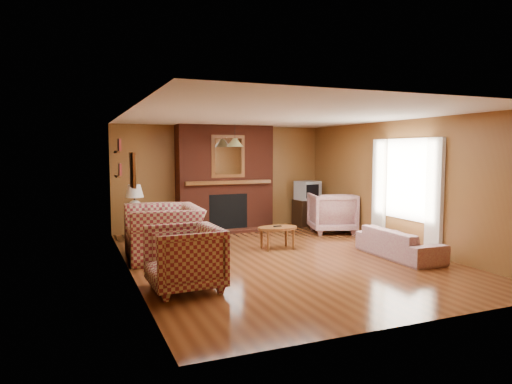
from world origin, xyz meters
name	(u,v)px	position (x,y,z in m)	size (l,w,h in m)	color
floor	(281,258)	(0.00, 0.00, 0.00)	(6.50, 6.50, 0.00)	#4F2711
ceiling	(281,116)	(0.00, 0.00, 2.40)	(6.50, 6.50, 0.00)	silver
wall_back	(221,177)	(0.00, 3.25, 1.20)	(6.50, 6.50, 0.00)	brown
wall_front	(417,211)	(0.00, -3.25, 1.20)	(6.50, 6.50, 0.00)	brown
wall_left	(128,193)	(-2.50, 0.00, 1.20)	(6.50, 6.50, 0.00)	brown
wall_right	(400,184)	(2.50, 0.00, 1.20)	(6.50, 6.50, 0.00)	brown
fireplace	(225,179)	(0.00, 2.98, 1.18)	(2.20, 0.82, 2.40)	#501D11
window_right	(405,188)	(2.45, -0.20, 1.13)	(0.10, 1.85, 2.00)	beige
bookshelf	(119,159)	(-2.44, 1.90, 1.67)	(0.09, 0.55, 0.71)	brown
botanical_print	(133,170)	(-2.47, -0.30, 1.55)	(0.05, 0.40, 0.50)	brown
pendant_light	(235,142)	(0.00, 2.30, 2.00)	(0.36, 0.36, 0.48)	black
plaid_loveseat	(164,232)	(-1.85, 0.75, 0.44)	(1.37, 1.19, 0.89)	maroon
plaid_armchair	(184,258)	(-1.95, -1.17, 0.43)	(0.91, 0.94, 0.85)	maroon
floral_sofa	(399,243)	(1.90, -0.73, 0.24)	(1.67, 0.65, 0.49)	#B5A68C
floral_armchair	(332,213)	(2.12, 1.78, 0.44)	(0.95, 0.98, 0.89)	#B5A68C
coffee_table	(277,230)	(0.24, 0.65, 0.36)	(0.77, 0.48, 0.44)	brown
side_table	(135,228)	(-2.10, 2.45, 0.27)	(0.40, 0.40, 0.54)	brown
table_lamp	(134,198)	(-2.10, 2.45, 0.88)	(0.37, 0.37, 0.61)	white
tv_stand	(307,213)	(2.05, 2.80, 0.32)	(0.58, 0.53, 0.64)	black
crt_tv	(308,190)	(2.05, 2.79, 0.86)	(0.58, 0.57, 0.45)	#9EA1A6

